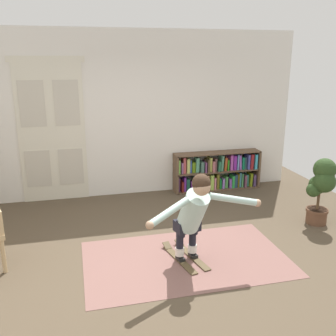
# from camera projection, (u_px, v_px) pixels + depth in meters

# --- Properties ---
(ground_plane) EXTENTS (7.20, 7.20, 0.00)m
(ground_plane) POSITION_uv_depth(u_px,v_px,m) (169.00, 260.00, 4.73)
(ground_plane) COLOR brown
(back_wall) EXTENTS (6.00, 0.10, 2.90)m
(back_wall) POSITION_uv_depth(u_px,v_px,m) (133.00, 115.00, 6.75)
(back_wall) COLOR silver
(back_wall) RESTS_ON ground
(double_door) EXTENTS (1.22, 0.05, 2.45)m
(double_door) POSITION_uv_depth(u_px,v_px,m) (52.00, 131.00, 6.43)
(double_door) COLOR beige
(double_door) RESTS_ON ground
(rug) EXTENTS (2.51, 1.51, 0.01)m
(rug) POSITION_uv_depth(u_px,v_px,m) (186.00, 259.00, 4.76)
(rug) COLOR #7D564F
(rug) RESTS_ON ground
(bookshelf) EXTENTS (1.66, 0.30, 0.72)m
(bookshelf) POSITION_uv_depth(u_px,v_px,m) (218.00, 172.00, 7.22)
(bookshelf) COLOR brown
(bookshelf) RESTS_ON ground
(potted_plant) EXTENTS (0.42, 0.39, 1.01)m
(potted_plant) POSITION_uv_depth(u_px,v_px,m) (321.00, 186.00, 5.63)
(potted_plant) COLOR brown
(potted_plant) RESTS_ON ground
(skis_pair) EXTENTS (0.44, 0.82, 0.07)m
(skis_pair) POSITION_uv_depth(u_px,v_px,m) (185.00, 256.00, 4.78)
(skis_pair) COLOR brown
(skis_pair) RESTS_ON rug
(person_skier) EXTENTS (1.44, 0.79, 1.12)m
(person_skier) POSITION_uv_depth(u_px,v_px,m) (194.00, 211.00, 4.41)
(person_skier) COLOR white
(person_skier) RESTS_ON skis_pair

